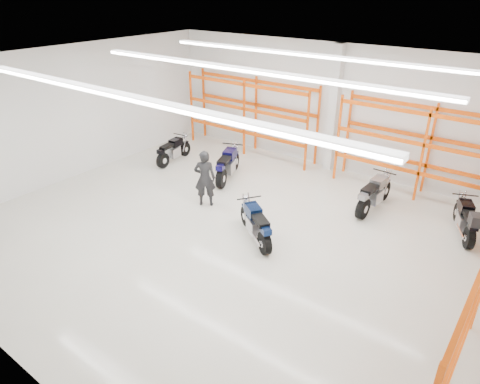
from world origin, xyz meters
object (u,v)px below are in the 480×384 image
Objects in this scene: motorcycle_back_b at (227,166)px; structural_column at (334,109)px; motorcycle_back_a at (172,151)px; motorcycle_back_d at (467,221)px; motorcycle_back_c at (373,195)px; standing_man at (205,178)px; motorcycle_main at (256,225)px.

structural_column is (2.39, 3.09, 1.72)m from motorcycle_back_b.
motorcycle_back_b is at bearing 0.62° from motorcycle_back_a.
structural_column is (-5.17, 2.20, 1.73)m from motorcycle_back_d.
motorcycle_back_c is 5.16m from standing_man.
structural_column is (-2.56, 2.19, 1.74)m from motorcycle_back_c.
motorcycle_back_c is at bearing 62.53° from motorcycle_main.
motorcycle_back_a is at bearing -179.38° from motorcycle_back_b.
structural_column is at bearing 157.00° from motorcycle_back_d.
structural_column reaches higher than motorcycle_back_a.
motorcycle_back_c reaches higher than motorcycle_main.
standing_man reaches higher than motorcycle_main.
standing_man reaches higher than motorcycle_back_b.
motorcycle_back_b is at bearing -173.26° from motorcycle_back_d.
motorcycle_back_a is (-5.78, 2.63, -0.02)m from motorcycle_main.
motorcycle_main is at bearing -82.98° from structural_column.
standing_man reaches higher than motorcycle_back_c.
standing_man is at bearing -157.98° from motorcycle_back_d.
motorcycle_main is 0.81× the size of motorcycle_back_c.
motorcycle_back_b is 7.61m from motorcycle_back_d.
motorcycle_back_b is 1.09× the size of motorcycle_back_d.
structural_column reaches higher than motorcycle_back_d.
motorcycle_back_d is 7.48m from standing_man.
motorcycle_back_a is 10.28m from motorcycle_back_d.
standing_man is (0.64, -1.91, 0.38)m from motorcycle_back_b.
motorcycle_back_c is at bearing 178.14° from standing_man.
structural_column is at bearing 139.49° from motorcycle_back_c.
standing_man is (3.32, -1.88, 0.44)m from motorcycle_back_a.
motorcycle_back_d reaches higher than motorcycle_main.
structural_column is at bearing -144.23° from standing_man.
standing_man is (-6.92, -2.80, 0.38)m from motorcycle_back_d.
motorcycle_back_b reaches higher than motorcycle_main.
motorcycle_main is 0.40× the size of structural_column.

